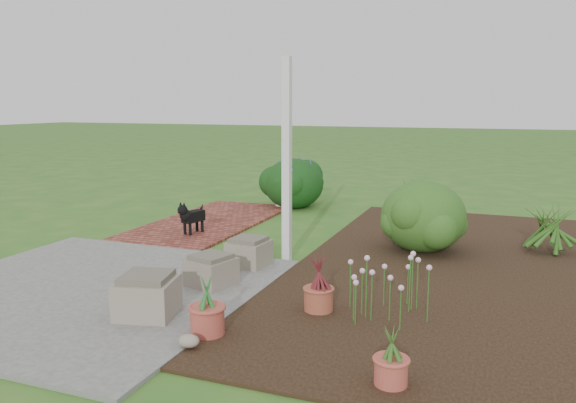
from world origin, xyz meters
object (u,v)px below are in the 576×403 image
(stone_trough_near, at_px, (147,297))
(evergreen_shrub, at_px, (423,215))
(cream_ceramic_urn, at_px, (285,194))
(black_dog, at_px, (191,216))

(stone_trough_near, bearing_deg, evergreen_shrub, 58.76)
(stone_trough_near, xyz_separation_m, cream_ceramic_urn, (-0.86, 5.64, 0.06))
(black_dog, relative_size, cream_ceramic_urn, 1.16)
(black_dog, bearing_deg, evergreen_shrub, 19.43)
(stone_trough_near, height_order, black_dog, black_dog)
(cream_ceramic_urn, height_order, evergreen_shrub, evergreen_shrub)
(stone_trough_near, height_order, cream_ceramic_urn, cream_ceramic_urn)
(stone_trough_near, bearing_deg, cream_ceramic_urn, 98.71)
(stone_trough_near, distance_m, cream_ceramic_urn, 5.71)
(evergreen_shrub, bearing_deg, stone_trough_near, -121.24)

